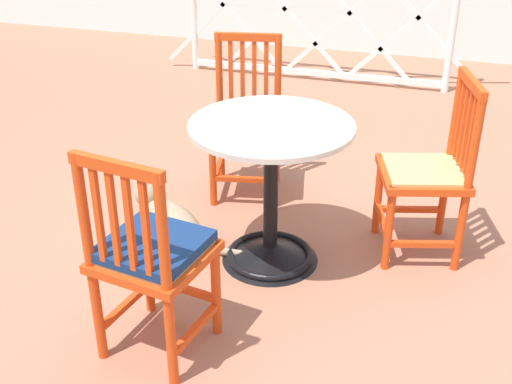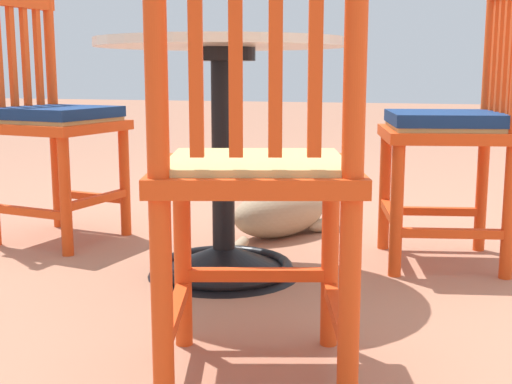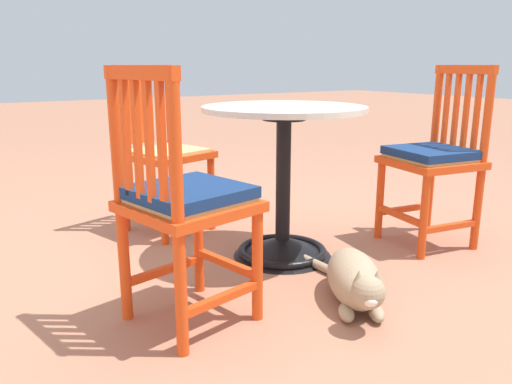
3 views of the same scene
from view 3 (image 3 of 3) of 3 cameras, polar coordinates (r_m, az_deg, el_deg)
name	(u,v)px [view 3 (image 3 of 3)]	position (r m, az deg, el deg)	size (l,w,h in m)	color
ground_plane	(294,257)	(2.50, 4.35, -7.35)	(24.00, 24.00, 0.00)	#A36B51
cafe_table	(283,200)	(2.43, 3.05, -0.88)	(0.76, 0.76, 0.73)	black
orange_chair_by_planter	(184,203)	(1.77, -8.14, -1.27)	(0.47, 0.47, 0.91)	#D64214
orange_chair_at_corner	(434,159)	(2.73, 19.44, 3.51)	(0.46, 0.46, 0.91)	#D64214
orange_chair_near_fence	(163,154)	(2.85, -10.40, 4.24)	(0.49, 0.49, 0.91)	#D64214
tabby_cat	(355,281)	(2.03, 11.09, -9.85)	(0.70, 0.41, 0.23)	#9E896B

